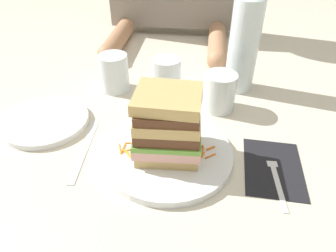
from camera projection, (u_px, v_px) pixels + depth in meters
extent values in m
plane|color=beige|center=(167.00, 159.00, 0.62)|extent=(3.00, 3.00, 0.00)
cylinder|color=white|center=(166.00, 154.00, 0.62)|extent=(0.26, 0.26, 0.02)
cube|color=tan|center=(166.00, 147.00, 0.61)|extent=(0.12, 0.11, 0.02)
cube|color=#E0A393|center=(166.00, 139.00, 0.59)|extent=(0.13, 0.12, 0.02)
cube|color=#6BA83D|center=(166.00, 133.00, 0.59)|extent=(0.13, 0.12, 0.01)
cube|color=#56331E|center=(166.00, 126.00, 0.58)|extent=(0.12, 0.11, 0.02)
cube|color=tan|center=(166.00, 117.00, 0.56)|extent=(0.12, 0.11, 0.02)
cube|color=#56331E|center=(166.00, 108.00, 0.55)|extent=(0.12, 0.11, 0.02)
cube|color=tan|center=(168.00, 98.00, 0.54)|extent=(0.12, 0.11, 0.02)
cylinder|color=orange|center=(131.00, 148.00, 0.62)|extent=(0.03, 0.02, 0.00)
cylinder|color=orange|center=(133.00, 145.00, 0.62)|extent=(0.01, 0.03, 0.00)
cylinder|color=orange|center=(130.00, 143.00, 0.63)|extent=(0.02, 0.01, 0.00)
cylinder|color=orange|center=(124.00, 147.00, 0.62)|extent=(0.01, 0.03, 0.00)
cylinder|color=orange|center=(120.00, 147.00, 0.62)|extent=(0.01, 0.03, 0.00)
cylinder|color=orange|center=(129.00, 155.00, 0.60)|extent=(0.02, 0.03, 0.00)
cylinder|color=orange|center=(127.00, 154.00, 0.60)|extent=(0.02, 0.02, 0.00)
cylinder|color=orange|center=(199.00, 149.00, 0.61)|extent=(0.02, 0.03, 0.00)
cylinder|color=orange|center=(194.00, 151.00, 0.61)|extent=(0.02, 0.01, 0.00)
cylinder|color=orange|center=(210.00, 148.00, 0.62)|extent=(0.02, 0.01, 0.00)
cylinder|color=orange|center=(210.00, 154.00, 0.60)|extent=(0.02, 0.02, 0.00)
cylinder|color=orange|center=(203.00, 151.00, 0.61)|extent=(0.00, 0.03, 0.00)
cylinder|color=orange|center=(201.00, 157.00, 0.60)|extent=(0.01, 0.03, 0.00)
cylinder|color=orange|center=(197.00, 150.00, 0.61)|extent=(0.02, 0.03, 0.00)
cube|color=black|center=(273.00, 167.00, 0.60)|extent=(0.12, 0.17, 0.00)
cube|color=silver|center=(279.00, 187.00, 0.55)|extent=(0.02, 0.11, 0.00)
cube|color=silver|center=(273.00, 163.00, 0.60)|extent=(0.02, 0.02, 0.00)
cylinder|color=silver|center=(274.00, 153.00, 0.62)|extent=(0.01, 0.04, 0.00)
cylinder|color=silver|center=(271.00, 153.00, 0.62)|extent=(0.01, 0.04, 0.00)
cylinder|color=silver|center=(268.00, 153.00, 0.62)|extent=(0.01, 0.04, 0.00)
cylinder|color=silver|center=(266.00, 153.00, 0.63)|extent=(0.01, 0.04, 0.00)
cube|color=silver|center=(77.00, 167.00, 0.60)|extent=(0.02, 0.10, 0.00)
cube|color=silver|center=(90.00, 135.00, 0.68)|extent=(0.02, 0.11, 0.00)
cylinder|color=white|center=(219.00, 92.00, 0.74)|extent=(0.08, 0.08, 0.09)
cylinder|color=#E55638|center=(219.00, 96.00, 0.74)|extent=(0.07, 0.07, 0.07)
cylinder|color=silver|center=(243.00, 47.00, 0.78)|extent=(0.08, 0.08, 0.24)
cylinder|color=silver|center=(167.00, 75.00, 0.81)|extent=(0.08, 0.08, 0.09)
cylinder|color=silver|center=(114.00, 73.00, 0.81)|extent=(0.08, 0.08, 0.10)
cylinder|color=white|center=(46.00, 121.00, 0.71)|extent=(0.20, 0.20, 0.01)
cylinder|color=tan|center=(118.00, 39.00, 1.05)|extent=(0.06, 0.26, 0.06)
cylinder|color=tan|center=(217.00, 44.00, 1.02)|extent=(0.06, 0.26, 0.06)
sphere|color=tan|center=(107.00, 54.00, 0.95)|extent=(0.06, 0.06, 0.06)
sphere|color=tan|center=(217.00, 60.00, 0.92)|extent=(0.06, 0.06, 0.06)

